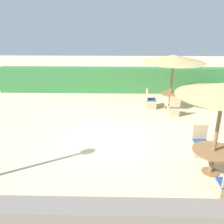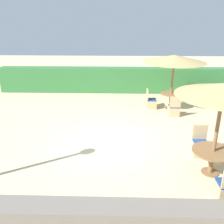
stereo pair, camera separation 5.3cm
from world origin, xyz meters
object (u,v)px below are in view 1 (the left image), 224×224
(round_table_back_right, at_px, (170,97))
(patio_chair_back_right_south, at_px, (173,110))
(parasol_front_right, at_px, (224,90))
(round_table_front_right, at_px, (213,155))
(patio_chair_front_right_north, at_px, (200,147))
(patio_chair_back_right_west, at_px, (151,103))
(parasol_back_right, at_px, (174,59))

(round_table_back_right, bearing_deg, patio_chair_back_right_south, -91.48)
(parasol_front_right, relative_size, round_table_back_right, 2.67)
(round_table_front_right, bearing_deg, patio_chair_front_right_north, 90.16)
(round_table_back_right, distance_m, patio_chair_back_right_west, 0.95)
(parasol_front_right, height_order, parasol_back_right, parasol_front_right)
(patio_chair_back_right_west, bearing_deg, patio_chair_back_right_south, 43.92)
(round_table_front_right, bearing_deg, patio_chair_back_right_west, 101.44)
(parasol_front_right, distance_m, round_table_front_right, 1.84)
(patio_chair_front_right_north, xyz_separation_m, patio_chair_back_right_south, (-0.17, 3.29, 0.00))
(patio_chair_front_right_north, height_order, patio_chair_back_right_west, same)
(patio_chair_back_right_west, relative_size, patio_chair_back_right_south, 1.00)
(round_table_front_right, height_order, round_table_back_right, round_table_back_right)
(patio_chair_front_right_north, height_order, round_table_back_right, patio_chair_front_right_north)
(patio_chair_front_right_north, height_order, patio_chair_back_right_south, same)
(round_table_back_right, xyz_separation_m, patio_chair_back_right_west, (-0.91, -0.00, -0.30))
(patio_chair_front_right_north, bearing_deg, parasol_front_right, 90.16)
(round_table_front_right, relative_size, patio_chair_back_right_south, 1.21)
(round_table_front_right, relative_size, round_table_back_right, 1.17)
(round_table_back_right, relative_size, patio_chair_back_right_south, 1.04)
(round_table_back_right, bearing_deg, round_table_front_right, -88.37)
(round_table_front_right, relative_size, patio_chair_back_right_west, 1.21)
(parasol_front_right, relative_size, patio_chair_front_right_north, 2.77)
(patio_chair_front_right_north, relative_size, patio_chair_back_right_south, 1.00)
(patio_chair_front_right_north, relative_size, round_table_back_right, 0.96)
(parasol_front_right, relative_size, patio_chair_back_right_south, 2.77)
(patio_chair_front_right_north, bearing_deg, parasol_back_right, -88.02)
(round_table_front_right, xyz_separation_m, patio_chair_front_right_north, (-0.00, 1.00, -0.30))
(round_table_back_right, bearing_deg, patio_chair_front_right_north, -88.02)
(parasol_front_right, xyz_separation_m, patio_chair_front_right_north, (-0.00, 1.00, -2.14))
(patio_chair_back_right_south, bearing_deg, parasol_front_right, -87.71)
(patio_chair_back_right_west, bearing_deg, round_table_back_right, 90.03)
(round_table_front_right, distance_m, patio_chair_back_right_west, 5.33)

